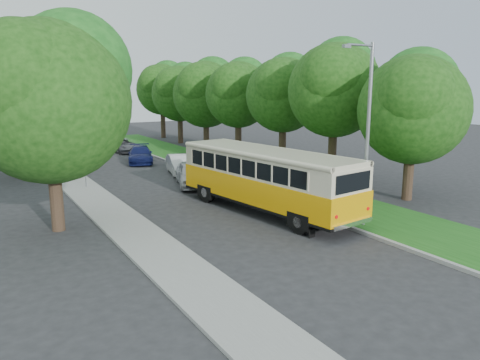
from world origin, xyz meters
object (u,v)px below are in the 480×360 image
car_blue (140,155)px  lamppost_near (366,130)px  lamppost_far (65,117)px  car_silver (192,174)px  vintage_bus (266,181)px  car_white (180,164)px  car_grey (124,145)px

car_blue → lamppost_near: bearing=-65.3°
lamppost_near → car_blue: 22.56m
lamppost_far → lamppost_near: bearing=-64.3°
lamppost_far → car_silver: size_ratio=1.65×
lamppost_far → car_blue: 8.00m
lamppost_near → car_blue: bearing=96.8°
lamppost_near → lamppost_far: bearing=115.7°
lamppost_near → vintage_bus: (-2.24, 4.33, -2.77)m
lamppost_far → vintage_bus: bearing=-64.8°
car_white → car_grey: bearing=103.5°
car_silver → car_white: 4.20m
vintage_bus → car_blue: (-0.40, 17.77, -0.92)m
vintage_bus → car_blue: vintage_bus is taller
car_silver → vintage_bus: bearing=-67.7°
vintage_bus → car_grey: bearing=81.6°
lamppost_near → car_grey: 29.14m
lamppost_far → car_white: bearing=-19.4°
vintage_bus → car_white: size_ratio=2.59×
lamppost_far → vintage_bus: 15.86m
lamppost_far → car_white: (7.10, -2.50, -3.43)m
vintage_bus → lamppost_near: bearing=-70.3°
car_white → lamppost_far: bearing=173.5°
car_grey → car_silver: bearing=-97.4°
car_silver → car_blue: bearing=107.7°
lamppost_far → car_grey: lamppost_far is taller
lamppost_near → car_blue: lamppost_near is taller
vintage_bus → lamppost_far: bearing=107.5°
lamppost_near → car_grey: bearing=93.9°
car_silver → car_blue: size_ratio=0.97×
car_blue → vintage_bus: bearing=-70.8°
lamppost_far → car_silver: (6.14, -6.60, -3.34)m
car_silver → car_blue: car_silver is taller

